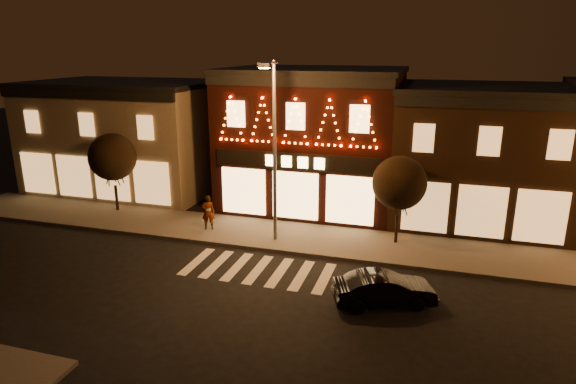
% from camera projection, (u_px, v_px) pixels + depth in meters
% --- Properties ---
extents(ground, '(120.00, 120.00, 0.00)m').
position_uv_depth(ground, '(221.00, 315.00, 18.12)').
color(ground, black).
rests_on(ground, ground).
extents(sidewalk_far, '(44.00, 4.00, 0.15)m').
position_uv_depth(sidewalk_far, '(322.00, 240.00, 24.90)').
color(sidewalk_far, '#47423D').
rests_on(sidewalk_far, ground).
extents(building_left, '(12.20, 8.28, 7.30)m').
position_uv_depth(building_left, '(128.00, 135.00, 33.53)').
color(building_left, '#7F745A').
rests_on(building_left, ground).
extents(building_pulp, '(10.20, 8.34, 8.30)m').
position_uv_depth(building_pulp, '(314.00, 138.00, 29.78)').
color(building_pulp, black).
rests_on(building_pulp, ground).
extents(building_right_a, '(9.20, 8.28, 7.50)m').
position_uv_depth(building_right_a, '(480.00, 154.00, 27.28)').
color(building_right_a, '#301E11').
rests_on(building_right_a, ground).
extents(streetlamp_mid, '(0.57, 2.01, 8.74)m').
position_uv_depth(streetlamp_mid, '(273.00, 139.00, 23.16)').
color(streetlamp_mid, '#59595E').
rests_on(streetlamp_mid, sidewalk_far).
extents(tree_left, '(2.73, 2.73, 4.56)m').
position_uv_depth(tree_left, '(112.00, 157.00, 28.45)').
color(tree_left, black).
rests_on(tree_left, sidewalk_far).
extents(tree_right, '(2.61, 2.61, 4.36)m').
position_uv_depth(tree_right, '(399.00, 183.00, 23.59)').
color(tree_right, black).
rests_on(tree_right, sidewalk_far).
extents(dark_sedan, '(4.08, 2.69, 1.27)m').
position_uv_depth(dark_sedan, '(384.00, 289.00, 18.67)').
color(dark_sedan, black).
rests_on(dark_sedan, ground).
extents(pedestrian, '(0.79, 0.64, 1.87)m').
position_uv_depth(pedestrian, '(208.00, 212.00, 25.97)').
color(pedestrian, gray).
rests_on(pedestrian, sidewalk_far).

